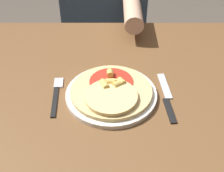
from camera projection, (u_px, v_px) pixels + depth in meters
dining_table at (116, 116)px, 1.02m from camera, size 1.29×0.87×0.77m
plate at (112, 94)px, 0.93m from camera, size 0.27×0.27×0.01m
pizza at (112, 91)px, 0.92m from camera, size 0.24×0.24×0.04m
fork at (57, 94)px, 0.94m from camera, size 0.03×0.18×0.00m
knife at (168, 98)px, 0.93m from camera, size 0.03×0.22×0.00m
person_diner at (106, 16)px, 1.53m from camera, size 0.39×0.52×1.16m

